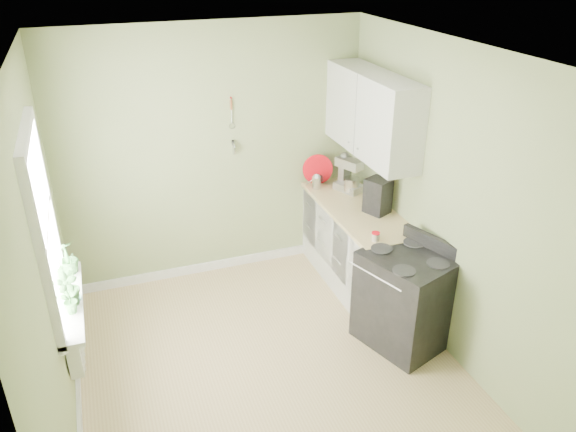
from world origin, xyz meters
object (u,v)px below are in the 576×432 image
object	(u,v)px
kettle	(316,181)
coffee_maker	(377,197)
stand_mixer	(349,175)
stove	(405,299)

from	to	relation	value
kettle	coffee_maker	xyz separation A→B (m)	(0.34, -0.76, 0.08)
stand_mixer	coffee_maker	distance (m)	0.60
stove	kettle	xyz separation A→B (m)	(-0.20, 1.62, 0.54)
stand_mixer	kettle	bearing A→B (deg)	153.16
stand_mixer	kettle	size ratio (longest dim) A/B	2.30
stove	coffee_maker	distance (m)	1.07
kettle	coffee_maker	bearing A→B (deg)	-65.94
stove	kettle	world-z (taller)	kettle
coffee_maker	stand_mixer	bearing A→B (deg)	92.74
stove	coffee_maker	size ratio (longest dim) A/B	2.89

